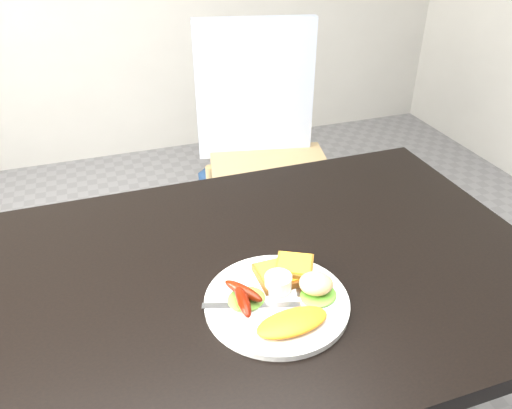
# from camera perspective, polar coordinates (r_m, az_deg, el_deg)

# --- Properties ---
(dining_table) EXTENTS (1.20, 0.80, 0.04)m
(dining_table) POSITION_cam_1_polar(r_m,az_deg,el_deg) (1.06, 0.86, -7.80)
(dining_table) COLOR black
(dining_table) RESTS_ON ground
(dining_chair) EXTENTS (0.57, 0.57, 0.06)m
(dining_chair) POSITION_cam_1_polar(r_m,az_deg,el_deg) (2.00, 1.87, 3.22)
(dining_chair) COLOR tan
(dining_chair) RESTS_ON ground
(person) EXTENTS (0.50, 0.37, 1.29)m
(person) POSITION_cam_1_polar(r_m,az_deg,el_deg) (1.77, -0.90, 6.42)
(person) COLOR navy
(person) RESTS_ON ground
(plate) EXTENTS (0.27, 0.27, 0.01)m
(plate) POSITION_cam_1_polar(r_m,az_deg,el_deg) (0.96, 2.38, -11.10)
(plate) COLOR white
(plate) RESTS_ON dining_table
(lettuce_left) EXTENTS (0.09, 0.09, 0.01)m
(lettuce_left) POSITION_cam_1_polar(r_m,az_deg,el_deg) (0.95, -1.11, -10.72)
(lettuce_left) COLOR #588A30
(lettuce_left) RESTS_ON plate
(lettuce_right) EXTENTS (0.09, 0.09, 0.01)m
(lettuce_right) POSITION_cam_1_polar(r_m,az_deg,el_deg) (0.96, 7.12, -10.21)
(lettuce_right) COLOR #5DA41E
(lettuce_right) RESTS_ON plate
(omelette) EXTENTS (0.14, 0.07, 0.02)m
(omelette) POSITION_cam_1_polar(r_m,az_deg,el_deg) (0.90, 4.17, -13.28)
(omelette) COLOR #FB9832
(omelette) RESTS_ON plate
(sausage_a) EXTENTS (0.03, 0.10, 0.02)m
(sausage_a) POSITION_cam_1_polar(r_m,az_deg,el_deg) (0.92, -1.53, -10.77)
(sausage_a) COLOR #701200
(sausage_a) RESTS_ON lettuce_left
(sausage_b) EXTENTS (0.07, 0.09, 0.02)m
(sausage_b) POSITION_cam_1_polar(r_m,az_deg,el_deg) (0.94, -1.45, -9.84)
(sausage_b) COLOR #5B0704
(sausage_b) RESTS_ON lettuce_left
(ramekin) EXTENTS (0.06, 0.06, 0.03)m
(ramekin) POSITION_cam_1_polar(r_m,az_deg,el_deg) (0.96, 2.56, -8.90)
(ramekin) COLOR white
(ramekin) RESTS_ON plate
(toast_a) EXTENTS (0.09, 0.09, 0.01)m
(toast_a) POSITION_cam_1_polar(r_m,az_deg,el_deg) (1.00, 2.62, -8.03)
(toast_a) COLOR brown
(toast_a) RESTS_ON plate
(toast_b) EXTENTS (0.10, 0.10, 0.01)m
(toast_b) POSITION_cam_1_polar(r_m,az_deg,el_deg) (1.00, 4.42, -7.01)
(toast_b) COLOR olive
(toast_b) RESTS_ON toast_a
(potato_salad) EXTENTS (0.08, 0.08, 0.03)m
(potato_salad) POSITION_cam_1_polar(r_m,az_deg,el_deg) (0.96, 6.87, -8.95)
(potato_salad) COLOR beige
(potato_salad) RESTS_ON lettuce_right
(fork) EXTENTS (0.18, 0.07, 0.00)m
(fork) POSITION_cam_1_polar(r_m,az_deg,el_deg) (0.94, -0.53, -11.51)
(fork) COLOR #ADAFB7
(fork) RESTS_ON plate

